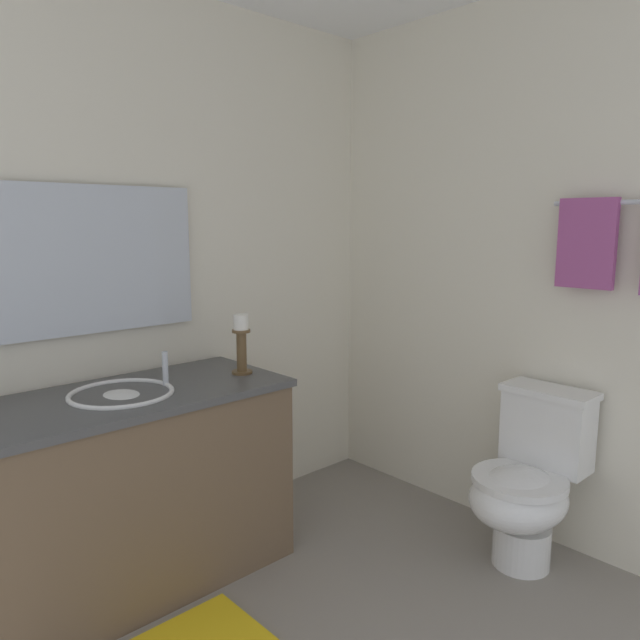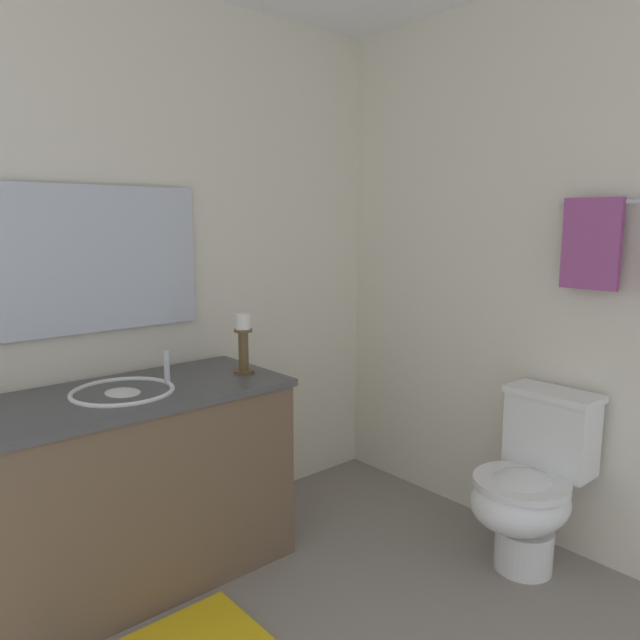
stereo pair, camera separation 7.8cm
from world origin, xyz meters
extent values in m
cube|color=silver|center=(0.00, 1.48, 1.23)|extent=(2.47, 0.04, 2.45)
cube|color=silver|center=(-1.23, 0.00, 1.23)|extent=(0.04, 2.95, 2.45)
cube|color=brown|center=(-0.91, -0.11, 0.38)|extent=(0.55, 1.26, 0.77)
cube|color=#4C4C4C|center=(-0.91, -0.11, 0.78)|extent=(0.58, 1.29, 0.03)
ellipsoid|color=white|center=(-0.91, -0.11, 0.75)|extent=(0.38, 0.30, 0.11)
torus|color=white|center=(-0.91, -0.11, 0.80)|extent=(0.40, 0.40, 0.02)
cylinder|color=silver|center=(-0.91, 0.08, 0.87)|extent=(0.02, 0.02, 0.14)
cube|color=silver|center=(-1.19, -0.11, 1.30)|extent=(0.02, 0.96, 0.61)
cylinder|color=brown|center=(-0.86, 0.42, 0.80)|extent=(0.09, 0.09, 0.01)
cylinder|color=brown|center=(-0.86, 0.42, 0.89)|extent=(0.04, 0.04, 0.18)
cylinder|color=brown|center=(-0.86, 0.42, 0.99)|extent=(0.08, 0.08, 0.01)
cylinder|color=white|center=(-0.86, 0.42, 1.03)|extent=(0.06, 0.06, 0.07)
cylinder|color=white|center=(0.10, 1.18, 0.09)|extent=(0.24, 0.24, 0.18)
ellipsoid|color=white|center=(0.10, 1.13, 0.32)|extent=(0.38, 0.46, 0.24)
cylinder|color=white|center=(0.10, 1.13, 0.40)|extent=(0.39, 0.39, 0.03)
cube|color=white|center=(0.10, 1.35, 0.56)|extent=(0.36, 0.17, 0.32)
cube|color=white|center=(0.10, 1.35, 0.73)|extent=(0.38, 0.19, 0.03)
cylinder|color=silver|center=(0.34, 1.42, 1.53)|extent=(0.61, 0.02, 0.02)
cube|color=#A54C8C|center=(0.19, 1.40, 1.37)|extent=(0.23, 0.03, 0.37)
camera|label=1|loc=(1.23, -1.05, 1.46)|focal=33.28mm
camera|label=2|loc=(1.28, -0.99, 1.46)|focal=33.28mm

